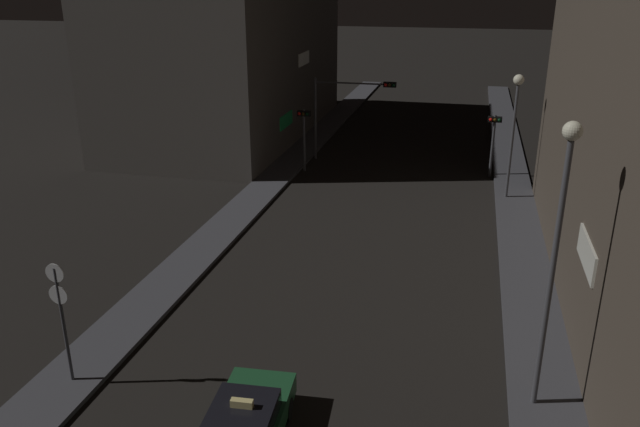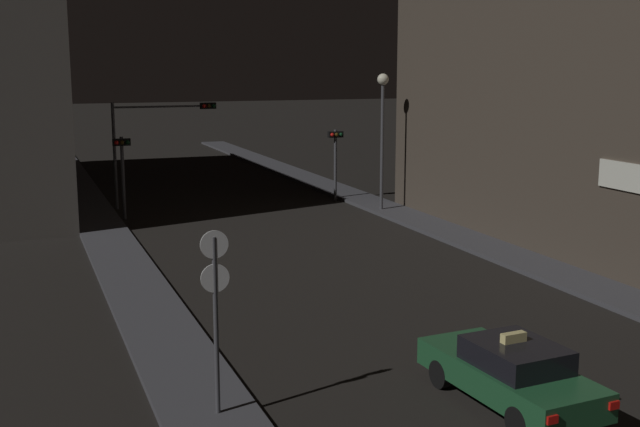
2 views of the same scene
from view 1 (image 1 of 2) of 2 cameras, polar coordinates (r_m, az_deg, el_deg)
sidewalk_left at (r=39.96m, az=-3.03°, el=4.31°), size 2.05×68.66×0.16m
sidewalk_right at (r=38.52m, az=17.03°, el=2.77°), size 2.05×68.66×0.16m
building_facade_left at (r=48.40m, az=-8.03°, el=14.52°), size 11.05×23.74×12.55m
traffic_light_overhead at (r=40.58m, az=2.41°, el=10.11°), size 5.25×0.41×5.31m
traffic_light_left_kerb at (r=38.50m, az=-1.47°, el=7.82°), size 0.80×0.41×3.86m
traffic_light_right_kerb at (r=38.69m, az=15.48°, el=7.04°), size 0.80×0.41×3.77m
sign_pole_left at (r=19.51m, az=-22.42°, el=-8.21°), size 0.58×0.10×3.79m
street_lamp_near_block at (r=16.92m, az=20.81°, el=-1.31°), size 0.49×0.49×8.02m
street_lamp_far_block at (r=34.38m, az=17.31°, el=8.92°), size 0.55×0.55×6.56m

